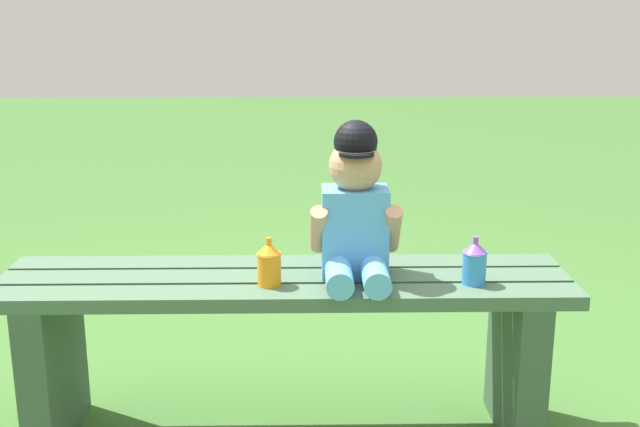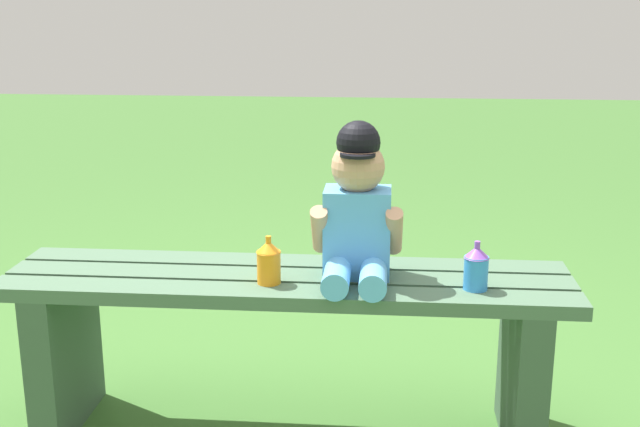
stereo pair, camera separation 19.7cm
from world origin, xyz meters
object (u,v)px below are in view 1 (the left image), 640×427
at_px(child_figure, 355,210).
at_px(sippy_cup_right, 475,262).
at_px(sippy_cup_left, 269,263).
at_px(park_bench, 285,330).

height_order(child_figure, sippy_cup_right, child_figure).
xyz_separation_m(sippy_cup_left, sippy_cup_right, (0.52, 0.00, 0.00)).
height_order(park_bench, sippy_cup_right, sippy_cup_right).
height_order(park_bench, sippy_cup_left, sippy_cup_left).
bearing_deg(sippy_cup_left, sippy_cup_right, 0.00).
height_order(sippy_cup_left, sippy_cup_right, same).
bearing_deg(sippy_cup_right, sippy_cup_left, 180.00).
relative_size(child_figure, sippy_cup_right, 3.26).
distance_m(park_bench, sippy_cup_right, 0.53).
bearing_deg(sippy_cup_left, child_figure, 16.73).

